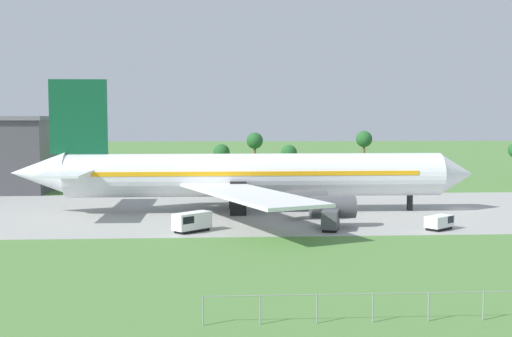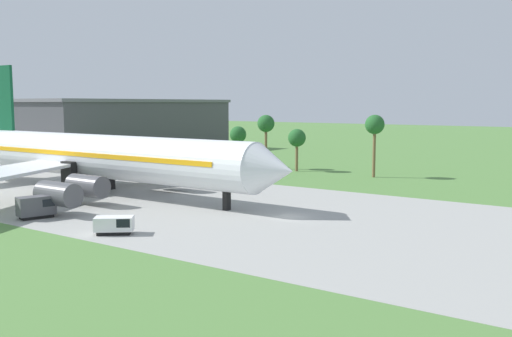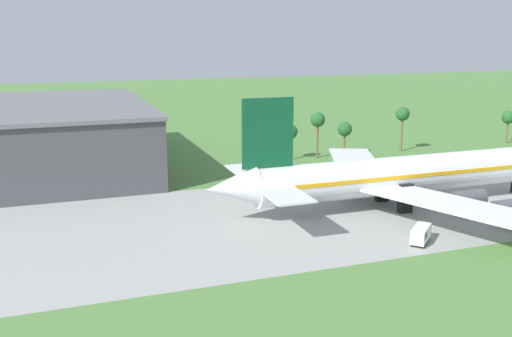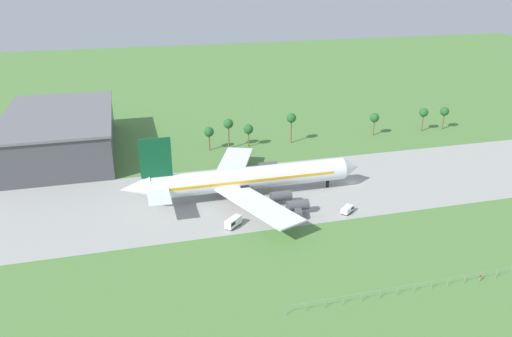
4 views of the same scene
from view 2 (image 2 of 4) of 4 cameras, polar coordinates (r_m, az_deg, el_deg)
ground_plane at (r=69.46m, az=3.38°, el=-4.85°), size 600.00×600.00×0.00m
taxiway_strip at (r=69.45m, az=3.38°, el=-4.84°), size 320.00×44.00×0.02m
jet_airliner at (r=90.61m, az=-15.82°, el=1.19°), size 70.97×59.91×20.23m
baggage_tug at (r=61.89m, az=-13.85°, el=-5.46°), size 4.36×4.05×1.86m
fuel_truck at (r=73.17m, az=-21.03°, el=-3.55°), size 3.07×4.62×2.67m
terminal_building at (r=166.55m, az=-14.05°, el=4.18°), size 36.72×61.20×14.81m
palm_tree_row at (r=103.70m, az=17.93°, el=2.94°), size 101.15×3.60×11.63m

